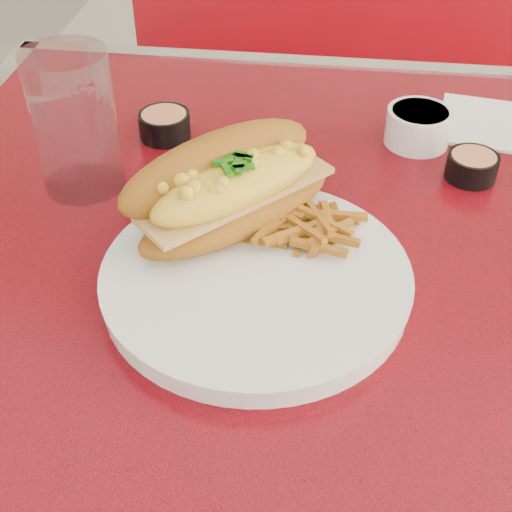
# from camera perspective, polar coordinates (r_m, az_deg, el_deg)

# --- Properties ---
(diner_table) EXTENTS (1.23, 0.83, 0.77)m
(diner_table) POSITION_cam_1_polar(r_m,az_deg,el_deg) (0.88, 12.30, -6.37)
(diner_table) COLOR red
(diner_table) RESTS_ON ground
(booth_bench_far) EXTENTS (1.20, 0.51, 0.90)m
(booth_bench_far) POSITION_cam_1_polar(r_m,az_deg,el_deg) (1.71, 9.87, 5.71)
(booth_bench_far) COLOR maroon
(booth_bench_far) RESTS_ON ground
(dinner_plate) EXTENTS (0.31, 0.31, 0.02)m
(dinner_plate) POSITION_cam_1_polar(r_m,az_deg,el_deg) (0.68, -0.00, -1.84)
(dinner_plate) COLOR white
(dinner_plate) RESTS_ON diner_table
(mac_hoagie) EXTENTS (0.24, 0.24, 0.10)m
(mac_hoagie) POSITION_cam_1_polar(r_m,az_deg,el_deg) (0.71, -2.06, 5.59)
(mac_hoagie) COLOR #A5641A
(mac_hoagie) RESTS_ON dinner_plate
(fries_pile) EXTENTS (0.10, 0.09, 0.03)m
(fries_pile) POSITION_cam_1_polar(r_m,az_deg,el_deg) (0.71, 3.59, 2.56)
(fries_pile) COLOR #C47C21
(fries_pile) RESTS_ON dinner_plate
(fork) EXTENTS (0.07, 0.16, 0.00)m
(fork) POSITION_cam_1_polar(r_m,az_deg,el_deg) (0.72, 3.87, 2.30)
(fork) COLOR silver
(fork) RESTS_ON dinner_plate
(gravy_ramekin) EXTENTS (0.10, 0.10, 0.04)m
(gravy_ramekin) POSITION_cam_1_polar(r_m,az_deg,el_deg) (0.91, 12.85, 10.13)
(gravy_ramekin) COLOR white
(gravy_ramekin) RESTS_ON diner_table
(sauce_cup_left) EXTENTS (0.07, 0.07, 0.03)m
(sauce_cup_left) POSITION_cam_1_polar(r_m,az_deg,el_deg) (0.91, -7.32, 10.43)
(sauce_cup_left) COLOR black
(sauce_cup_left) RESTS_ON diner_table
(sauce_cup_right) EXTENTS (0.06, 0.06, 0.03)m
(sauce_cup_right) POSITION_cam_1_polar(r_m,az_deg,el_deg) (0.86, 16.90, 6.94)
(sauce_cup_right) COLOR black
(sauce_cup_right) RESTS_ON diner_table
(water_tumbler) EXTENTS (0.12, 0.12, 0.16)m
(water_tumbler) POSITION_cam_1_polar(r_m,az_deg,el_deg) (0.81, -14.30, 10.33)
(water_tumbler) COLOR #A3C3D1
(water_tumbler) RESTS_ON diner_table
(paper_napkin) EXTENTS (0.15, 0.15, 0.00)m
(paper_napkin) POSITION_cam_1_polar(r_m,az_deg,el_deg) (0.99, 18.34, 10.00)
(paper_napkin) COLOR white
(paper_napkin) RESTS_ON diner_table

